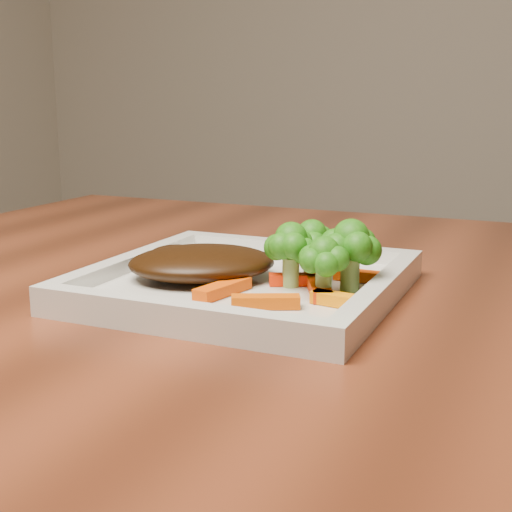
% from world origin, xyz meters
% --- Properties ---
extents(plate, '(0.27, 0.27, 0.01)m').
position_xyz_m(plate, '(-0.17, -0.00, 0.76)').
color(plate, silver).
rests_on(plate, dining_table).
extents(steak, '(0.17, 0.16, 0.03)m').
position_xyz_m(steak, '(-0.21, -0.01, 0.78)').
color(steak, black).
rests_on(steak, plate).
extents(broccoli_0, '(0.07, 0.07, 0.07)m').
position_xyz_m(broccoli_0, '(-0.11, 0.03, 0.80)').
color(broccoli_0, '#2F6811').
rests_on(broccoli_0, plate).
extents(broccoli_1, '(0.07, 0.07, 0.06)m').
position_xyz_m(broccoli_1, '(-0.07, 0.00, 0.79)').
color(broccoli_1, '#326911').
rests_on(broccoli_1, plate).
extents(broccoli_2, '(0.06, 0.06, 0.06)m').
position_xyz_m(broccoli_2, '(-0.08, -0.03, 0.79)').
color(broccoli_2, '#187A14').
rests_on(broccoli_2, plate).
extents(broccoli_3, '(0.07, 0.07, 0.06)m').
position_xyz_m(broccoli_3, '(-0.12, -0.00, 0.79)').
color(broccoli_3, '#306E12').
rests_on(broccoli_3, plate).
extents(carrot_0, '(0.06, 0.04, 0.01)m').
position_xyz_m(carrot_0, '(-0.12, -0.07, 0.77)').
color(carrot_0, '#D14D03').
rests_on(carrot_0, plate).
extents(carrot_1, '(0.05, 0.02, 0.01)m').
position_xyz_m(carrot_1, '(-0.06, -0.05, 0.77)').
color(carrot_1, orange).
rests_on(carrot_1, plate).
extents(carrot_2, '(0.03, 0.06, 0.01)m').
position_xyz_m(carrot_2, '(-0.17, -0.05, 0.77)').
color(carrot_2, '#E14603').
rests_on(carrot_2, plate).
extents(carrot_3, '(0.05, 0.01, 0.01)m').
position_xyz_m(carrot_3, '(-0.07, 0.04, 0.77)').
color(carrot_3, '#FF4904').
rests_on(carrot_3, plate).
extents(carrot_5, '(0.04, 0.06, 0.01)m').
position_xyz_m(carrot_5, '(-0.09, -0.02, 0.77)').
color(carrot_5, red).
rests_on(carrot_5, plate).
extents(carrot_6, '(0.05, 0.03, 0.01)m').
position_xyz_m(carrot_6, '(-0.12, 0.00, 0.77)').
color(carrot_6, '#FF2B04').
rests_on(carrot_6, plate).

